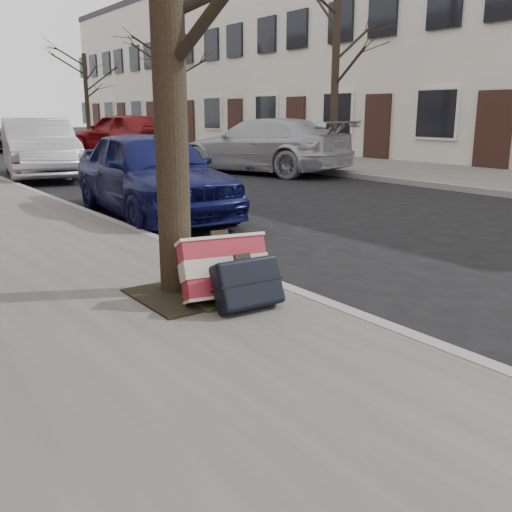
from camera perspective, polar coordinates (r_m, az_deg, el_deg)
ground at (r=5.14m, az=20.64°, el=-4.19°), size 120.00×120.00×0.00m
far_sidewalk at (r=21.34m, az=-1.91°, el=10.19°), size 4.00×70.00×0.12m
house_far at (r=25.50m, az=7.24°, el=18.70°), size 6.70×40.00×7.20m
dirt_patch at (r=4.61m, az=-6.46°, el=-3.75°), size 0.85×0.85×0.02m
suitcase_red at (r=4.38m, az=-3.19°, el=-1.24°), size 0.72×0.50×0.51m
suitcase_navy at (r=4.18m, az=-0.86°, el=-2.74°), size 0.53×0.33×0.40m
car_near_front at (r=8.78m, az=-10.37°, el=8.16°), size 1.90×3.97×1.31m
car_near_mid at (r=14.92m, az=-20.88°, el=10.06°), size 2.23×4.48×1.41m
car_far_front at (r=15.02m, az=0.59°, el=10.96°), size 3.25×5.17×1.40m
car_far_back at (r=22.51m, az=-13.36°, el=11.87°), size 2.84×4.88×1.56m
tree_far_a at (r=16.50m, az=7.95°, el=18.19°), size 0.21×0.21×5.22m
tree_far_b at (r=25.07m, az=-9.44°, el=15.81°), size 0.22×0.22×4.44m
tree_far_c at (r=33.19m, az=-16.58°, el=15.00°), size 0.23×0.23×4.46m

